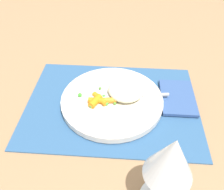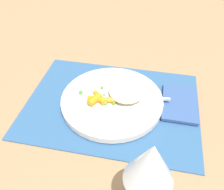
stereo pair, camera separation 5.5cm
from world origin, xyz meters
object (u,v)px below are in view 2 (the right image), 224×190
(plate, at_px, (112,100))
(carrot_portion, at_px, (99,99))
(rice_mound, at_px, (126,91))
(wine_glass, at_px, (150,166))
(fork, at_px, (123,97))
(napkin, at_px, (180,103))

(plate, height_order, carrot_portion, carrot_portion)
(rice_mound, distance_m, carrot_portion, 0.07)
(plate, xyz_separation_m, wine_glass, (-0.10, 0.23, 0.11))
(fork, xyz_separation_m, napkin, (-0.14, -0.02, -0.02))
(napkin, bearing_deg, wine_glass, 76.27)
(rice_mound, bearing_deg, plate, 24.76)
(carrot_portion, bearing_deg, fork, -158.68)
(plate, bearing_deg, wine_glass, 113.77)
(carrot_portion, height_order, fork, carrot_portion)
(rice_mound, relative_size, wine_glass, 0.51)
(fork, distance_m, napkin, 0.14)
(carrot_portion, height_order, wine_glass, wine_glass)
(fork, bearing_deg, carrot_portion, 21.32)
(plate, height_order, napkin, plate)
(rice_mound, distance_m, wine_glass, 0.27)
(rice_mound, bearing_deg, wine_glass, 105.60)
(carrot_portion, bearing_deg, rice_mound, -152.10)
(plate, distance_m, carrot_portion, 0.04)
(fork, bearing_deg, wine_glass, 108.00)
(wine_glass, bearing_deg, napkin, -103.73)
(fork, distance_m, wine_glass, 0.27)
(fork, relative_size, napkin, 1.48)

